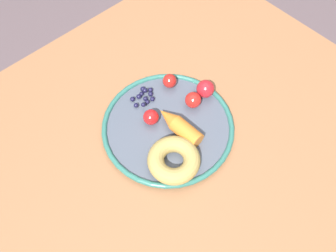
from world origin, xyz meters
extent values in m
plane|color=#5E4D51|center=(0.00, 0.00, 0.00)|extent=(6.00, 6.00, 0.00)
cube|color=#9B6440|center=(0.00, 0.00, 0.71)|extent=(0.93, 0.87, 0.03)
cube|color=#A1633B|center=(-0.41, 0.37, 0.35)|extent=(0.05, 0.05, 0.70)
cube|color=#A1633B|center=(0.41, 0.37, 0.35)|extent=(0.05, 0.05, 0.70)
cylinder|color=#4A5160|center=(-0.03, 0.03, 0.73)|extent=(0.28, 0.28, 0.01)
torus|color=#2E6C61|center=(-0.03, 0.03, 0.74)|extent=(0.30, 0.30, 0.01)
cylinder|color=orange|center=(-0.02, -0.02, 0.76)|extent=(0.04, 0.07, 0.04)
cone|color=orange|center=(-0.03, 0.04, 0.76)|extent=(0.04, 0.05, 0.04)
torus|color=tan|center=(-0.09, -0.05, 0.76)|extent=(0.15, 0.15, 0.04)
sphere|color=#191638|center=(-0.02, 0.13, 0.74)|extent=(0.01, 0.01, 0.01)
sphere|color=#191638|center=(-0.03, 0.11, 0.74)|extent=(0.01, 0.01, 0.01)
sphere|color=#191638|center=(-0.03, 0.11, 0.74)|extent=(0.01, 0.01, 0.01)
sphere|color=#191638|center=(-0.03, 0.13, 0.74)|extent=(0.01, 0.01, 0.01)
sphere|color=#191638|center=(0.00, 0.13, 0.74)|extent=(0.01, 0.01, 0.01)
sphere|color=#191638|center=(-0.05, 0.12, 0.74)|extent=(0.01, 0.01, 0.01)
sphere|color=#191638|center=(-0.01, 0.12, 0.74)|extent=(0.01, 0.01, 0.01)
sphere|color=#191638|center=(-0.01, 0.10, 0.74)|extent=(0.01, 0.01, 0.01)
sphere|color=#191638|center=(-0.01, 0.14, 0.74)|extent=(0.01, 0.01, 0.01)
sphere|color=#191638|center=(-0.05, 0.13, 0.74)|extent=(0.01, 0.01, 0.01)
sphere|color=#191638|center=(-0.01, 0.13, 0.75)|extent=(0.01, 0.01, 0.01)
sphere|color=#191638|center=(-0.04, 0.10, 0.75)|extent=(0.01, 0.01, 0.01)
sphere|color=red|center=(0.05, 0.03, 0.76)|extent=(0.04, 0.04, 0.04)
sphere|color=red|center=(0.09, 0.03, 0.76)|extent=(0.04, 0.04, 0.04)
sphere|color=red|center=(0.05, 0.11, 0.76)|extent=(0.03, 0.03, 0.03)
sphere|color=red|center=(-0.05, 0.06, 0.76)|extent=(0.03, 0.03, 0.03)
camera|label=1|loc=(-0.31, -0.27, 1.41)|focal=37.77mm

